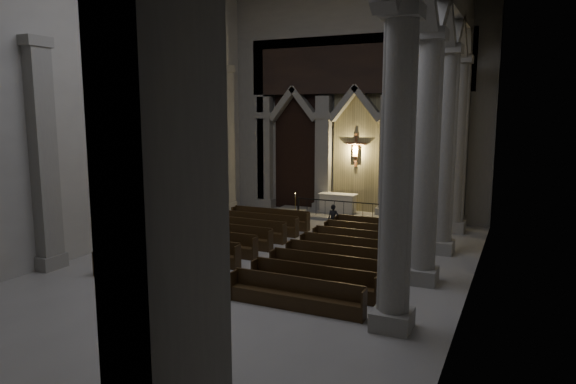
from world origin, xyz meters
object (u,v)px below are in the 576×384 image
Objects in this scene: candle_stand_left at (295,210)px; pews at (279,250)px; altar at (338,203)px; worshipper at (333,219)px; candle_stand_right at (410,220)px; altar_rail at (344,207)px.

candle_stand_left is 0.13× the size of pews.
candle_stand_left is (-1.99, -1.21, -0.32)m from altar.
altar is 4.39m from worshipper.
altar is 4.41m from candle_stand_right.
candle_stand_left is 6.18m from candle_stand_right.
candle_stand_right is 0.13× the size of pews.
pews is (2.71, -7.54, -0.05)m from candle_stand_left.
altar_rail is 3.50m from candle_stand_right.
pews is at bearing -115.11° from candle_stand_right.
worshipper reaches higher than pews.
altar_rail is at bearing 1.44° from candle_stand_left.
pews is (-3.47, -7.41, -0.03)m from candle_stand_right.
candle_stand_right is (3.47, -0.21, -0.35)m from altar_rail.
altar is 1.61× the size of candle_stand_left.
altar_rail is 0.55× the size of pews.
candle_stand_right is at bearing 64.89° from pews.
candle_stand_left reaches higher than altar_rail.
candle_stand_left is at bearing 178.72° from candle_stand_right.
candle_stand_right is (4.19, -1.35, -0.34)m from altar.
altar_rail is 3.11m from worshipper.
worshipper is (-2.94, -2.86, 0.35)m from candle_stand_right.
altar_rail is 3.85× the size of worshipper.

